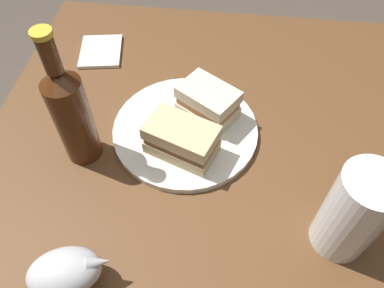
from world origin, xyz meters
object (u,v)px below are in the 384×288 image
Objects in this scene: plate at (185,130)px; cider_bottle at (71,113)px; sandwich_half_left at (182,139)px; gravy_boat at (66,272)px; pint_glass at (351,217)px; sandwich_half_right at (207,102)px; napkin at (101,51)px.

cider_bottle reaches higher than plate.
sandwich_half_left reaches higher than gravy_boat.
pint_glass is at bearing 63.55° from sandwich_half_left.
plate is 0.07m from sandwich_half_left.
cider_bottle is (0.02, -0.18, 0.06)m from sandwich_half_left.
cider_bottle is at bearing -85.08° from sandwich_half_left.
sandwich_half_right is at bearing 137.47° from plate.
sandwich_half_right reaches higher than sandwich_half_left.
cider_bottle reaches higher than sandwich_half_left.
plate is 0.21m from cider_bottle.
sandwich_half_right is 0.24m from cider_bottle.
gravy_boat is at bearing -26.99° from sandwich_half_left.
sandwich_half_right is 0.37m from gravy_boat.
gravy_boat is 0.47× the size of cider_bottle.
plate is 2.14× the size of sandwich_half_right.
cider_bottle is 0.30m from napkin.
sandwich_half_right reaches higher than gravy_boat.
sandwich_half_right is 0.78× the size of pint_glass.
sandwich_half_right is 0.32m from pint_glass.
cider_bottle reaches higher than pint_glass.
cider_bottle is at bearing -167.37° from gravy_boat.
sandwich_half_left is 0.27m from gravy_boat.
plate is at bearing 111.48° from cider_bottle.
sandwich_half_left is 0.19m from cider_bottle.
sandwich_half_right is at bearing 117.16° from cider_bottle.
sandwich_half_right is (-0.09, 0.03, 0.00)m from sandwich_half_left.
pint_glass is (0.22, 0.22, 0.03)m from sandwich_half_right.
plate is 0.30m from napkin.
pint_glass is 0.40m from gravy_boat.
sandwich_half_right is at bearing 159.41° from sandwich_half_left.
sandwich_half_left is (0.05, 0.00, 0.04)m from plate.
plate is 2.47× the size of napkin.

